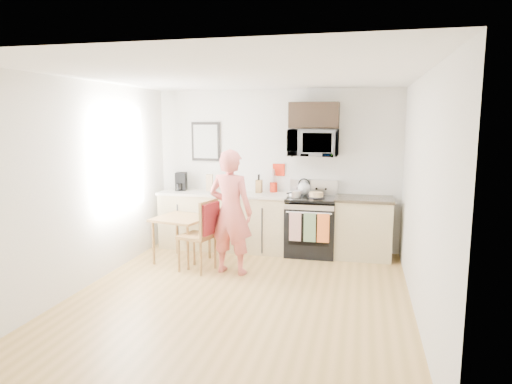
% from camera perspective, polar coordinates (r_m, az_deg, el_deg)
% --- Properties ---
extents(floor, '(4.60, 4.60, 0.00)m').
position_cam_1_polar(floor, '(5.64, -2.05, -12.98)').
color(floor, '#A37D3F').
rests_on(floor, ground).
extents(back_wall, '(4.00, 0.04, 2.60)m').
position_cam_1_polar(back_wall, '(7.51, 2.50, 2.81)').
color(back_wall, silver).
rests_on(back_wall, floor).
extents(front_wall, '(4.00, 0.04, 2.60)m').
position_cam_1_polar(front_wall, '(3.17, -13.19, -5.99)').
color(front_wall, silver).
rests_on(front_wall, floor).
extents(left_wall, '(0.04, 4.60, 2.60)m').
position_cam_1_polar(left_wall, '(6.12, -20.49, 0.84)').
color(left_wall, silver).
rests_on(left_wall, floor).
extents(right_wall, '(0.04, 4.60, 2.60)m').
position_cam_1_polar(right_wall, '(5.14, 19.91, -0.59)').
color(right_wall, silver).
rests_on(right_wall, floor).
extents(ceiling, '(4.00, 4.60, 0.04)m').
position_cam_1_polar(ceiling, '(5.25, -2.21, 14.36)').
color(ceiling, white).
rests_on(ceiling, back_wall).
extents(window, '(0.06, 1.40, 1.50)m').
position_cam_1_polar(window, '(6.75, -16.60, 3.88)').
color(window, white).
rests_on(window, left_wall).
extents(cabinet_left, '(2.10, 0.60, 0.90)m').
position_cam_1_polar(cabinet_left, '(7.56, -3.95, -3.71)').
color(cabinet_left, tan).
rests_on(cabinet_left, floor).
extents(countertop_left, '(2.14, 0.64, 0.04)m').
position_cam_1_polar(countertop_left, '(7.47, -3.99, -0.19)').
color(countertop_left, beige).
rests_on(countertop_left, cabinet_left).
extents(cabinet_right, '(0.84, 0.60, 0.90)m').
position_cam_1_polar(cabinet_right, '(7.23, 13.24, -4.50)').
color(cabinet_right, tan).
rests_on(cabinet_right, floor).
extents(countertop_right, '(0.88, 0.64, 0.04)m').
position_cam_1_polar(countertop_right, '(7.14, 13.37, -0.83)').
color(countertop_right, black).
rests_on(countertop_right, cabinet_right).
extents(range, '(0.76, 0.70, 1.16)m').
position_cam_1_polar(range, '(7.25, 6.89, -4.40)').
color(range, black).
rests_on(range, floor).
extents(microwave, '(0.76, 0.51, 0.42)m').
position_cam_1_polar(microwave, '(7.17, 7.18, 6.14)').
color(microwave, silver).
rests_on(microwave, back_wall).
extents(upper_cabinet, '(0.76, 0.35, 0.40)m').
position_cam_1_polar(upper_cabinet, '(7.21, 7.28, 9.49)').
color(upper_cabinet, black).
rests_on(upper_cabinet, back_wall).
extents(wall_art, '(0.50, 0.04, 0.65)m').
position_cam_1_polar(wall_art, '(7.77, -6.29, 6.29)').
color(wall_art, black).
rests_on(wall_art, back_wall).
extents(wall_trivet, '(0.20, 0.02, 0.20)m').
position_cam_1_polar(wall_trivet, '(7.49, 2.86, 2.79)').
color(wall_trivet, '#B6230F').
rests_on(wall_trivet, back_wall).
extents(person, '(0.68, 0.50, 1.72)m').
position_cam_1_polar(person, '(6.26, -3.18, -2.52)').
color(person, '#D14539').
rests_on(person, floor).
extents(dining_table, '(0.75, 0.75, 0.68)m').
position_cam_1_polar(dining_table, '(6.90, -9.30, -3.75)').
color(dining_table, brown).
rests_on(dining_table, floor).
extents(chair, '(0.56, 0.53, 1.02)m').
position_cam_1_polar(chair, '(6.36, -6.35, -4.25)').
color(chair, brown).
rests_on(chair, floor).
extents(knife_block, '(0.10, 0.13, 0.21)m').
position_cam_1_polar(knife_block, '(7.41, 0.38, 0.73)').
color(knife_block, brown).
rests_on(knife_block, countertop_left).
extents(utensil_crock, '(0.13, 0.13, 0.38)m').
position_cam_1_polar(utensil_crock, '(7.47, 2.21, 1.16)').
color(utensil_crock, '#B6230F').
rests_on(utensil_crock, countertop_left).
extents(fruit_bowl, '(0.20, 0.20, 0.09)m').
position_cam_1_polar(fruit_bowl, '(7.64, -3.78, 0.43)').
color(fruit_bowl, silver).
rests_on(fruit_bowl, countertop_left).
extents(milk_carton, '(0.12, 0.12, 0.27)m').
position_cam_1_polar(milk_carton, '(7.62, -5.83, 1.16)').
color(milk_carton, tan).
rests_on(milk_carton, countertop_left).
extents(coffee_maker, '(0.20, 0.27, 0.30)m').
position_cam_1_polar(coffee_maker, '(7.75, -9.36, 1.26)').
color(coffee_maker, black).
rests_on(coffee_maker, countertop_left).
extents(bread_bag, '(0.29, 0.25, 0.10)m').
position_cam_1_polar(bread_bag, '(7.20, -3.18, 0.03)').
color(bread_bag, tan).
rests_on(bread_bag, countertop_left).
extents(cake, '(0.26, 0.26, 0.09)m').
position_cam_1_polar(cake, '(7.07, 7.54, -0.38)').
color(cake, black).
rests_on(cake, range).
extents(kettle, '(0.21, 0.21, 0.27)m').
position_cam_1_polar(kettle, '(7.31, 6.02, 0.54)').
color(kettle, silver).
rests_on(kettle, range).
extents(pot, '(0.20, 0.33, 0.10)m').
position_cam_1_polar(pot, '(7.07, 4.85, -0.25)').
color(pot, silver).
rests_on(pot, range).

